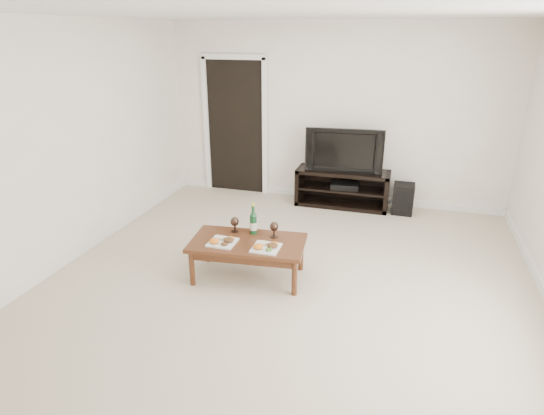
{
  "coord_description": "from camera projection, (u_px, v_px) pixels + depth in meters",
  "views": [
    {
      "loc": [
        1.02,
        -3.9,
        2.45
      ],
      "look_at": [
        -0.26,
        0.4,
        0.7
      ],
      "focal_mm": 30.0,
      "sensor_mm": 36.0,
      "label": 1
    }
  ],
  "objects": [
    {
      "name": "plate_right",
      "position": [
        266.0,
        246.0,
        4.52
      ],
      "size": [
        0.27,
        0.27,
        0.07
      ],
      "primitive_type": "cube",
      "color": "white",
      "rests_on": "coffee_table"
    },
    {
      "name": "doorway",
      "position": [
        236.0,
        128.0,
        7.13
      ],
      "size": [
        0.9,
        0.02,
        2.05
      ],
      "primitive_type": "cube",
      "color": "black",
      "rests_on": "ground"
    },
    {
      "name": "media_console",
      "position": [
        342.0,
        188.0,
        6.72
      ],
      "size": [
        1.35,
        0.45,
        0.55
      ],
      "primitive_type": "cube",
      "color": "black",
      "rests_on": "ground"
    },
    {
      "name": "coffee_table",
      "position": [
        248.0,
        259.0,
        4.77
      ],
      "size": [
        1.24,
        0.76,
        0.42
      ],
      "primitive_type": "cube",
      "rotation": [
        0.0,
        0.0,
        0.1
      ],
      "color": "#522A16",
      "rests_on": "ground"
    },
    {
      "name": "television",
      "position": [
        344.0,
        149.0,
        6.51
      ],
      "size": [
        1.11,
        0.23,
        0.63
      ],
      "primitive_type": "imported",
      "rotation": [
        0.0,
        0.0,
        0.08
      ],
      "color": "black",
      "rests_on": "media_console"
    },
    {
      "name": "ceiling",
      "position": [
        289.0,
        8.0,
        3.7
      ],
      "size": [
        5.0,
        5.5,
        0.04
      ],
      "primitive_type": "cube",
      "color": "white",
      "rests_on": "back_wall"
    },
    {
      "name": "plate_left",
      "position": [
        222.0,
        240.0,
        4.64
      ],
      "size": [
        0.27,
        0.27,
        0.07
      ],
      "primitive_type": "cube",
      "color": "white",
      "rests_on": "coffee_table"
    },
    {
      "name": "back_wall",
      "position": [
        335.0,
        115.0,
        6.65
      ],
      "size": [
        5.0,
        0.04,
        2.6
      ],
      "primitive_type": "cube",
      "color": "white",
      "rests_on": "ground"
    },
    {
      "name": "av_receiver",
      "position": [
        345.0,
        185.0,
        6.69
      ],
      "size": [
        0.43,
        0.34,
        0.08
      ],
      "primitive_type": "cube",
      "rotation": [
        0.0,
        0.0,
        0.1
      ],
      "color": "black",
      "rests_on": "media_console"
    },
    {
      "name": "wine_bottle",
      "position": [
        253.0,
        218.0,
        4.81
      ],
      "size": [
        0.07,
        0.07,
        0.35
      ],
      "primitive_type": "cylinder",
      "color": "#103D1C",
      "rests_on": "coffee_table"
    },
    {
      "name": "goblet_right",
      "position": [
        274.0,
        230.0,
        4.76
      ],
      "size": [
        0.09,
        0.09,
        0.17
      ],
      "primitive_type": null,
      "color": "#33231C",
      "rests_on": "coffee_table"
    },
    {
      "name": "goblet_left",
      "position": [
        235.0,
        225.0,
        4.88
      ],
      "size": [
        0.09,
        0.09,
        0.17
      ],
      "primitive_type": null,
      "color": "#33231C",
      "rests_on": "coffee_table"
    },
    {
      "name": "floor",
      "position": [
        285.0,
        287.0,
        4.65
      ],
      "size": [
        5.5,
        5.5,
        0.0
      ],
      "primitive_type": "plane",
      "color": "#BCAD97",
      "rests_on": "ground"
    },
    {
      "name": "subwoofer",
      "position": [
        403.0,
        199.0,
        6.47
      ],
      "size": [
        0.29,
        0.29,
        0.43
      ],
      "primitive_type": "cube",
      "rotation": [
        0.0,
        0.0,
        -0.01
      ],
      "color": "black",
      "rests_on": "ground"
    }
  ]
}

